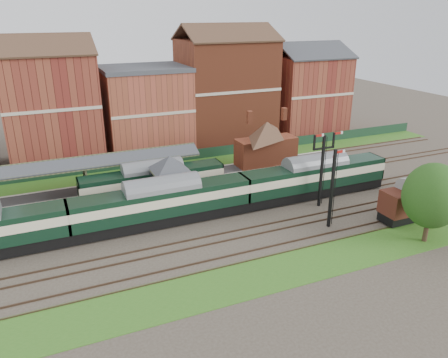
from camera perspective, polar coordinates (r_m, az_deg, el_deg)
name	(u,v)px	position (r m, az deg, el deg)	size (l,w,h in m)	color
ground	(209,216)	(45.78, -2.00, -4.80)	(160.00, 160.00, 0.00)	#473D33
grass_back	(165,168)	(59.83, -7.66, 1.42)	(90.00, 4.50, 0.06)	#2D6619
grass_front	(263,275)	(36.30, 5.16, -12.36)	(90.00, 5.00, 0.06)	#2D6619
fence	(161,159)	(61.42, -8.22, 2.62)	(90.00, 0.12, 1.50)	#193823
platform	(140,186)	(52.87, -10.98, -0.94)	(55.00, 3.40, 1.00)	#2D2D2D
signal_box	(171,181)	(46.45, -6.97, -0.26)	(5.40, 5.40, 6.00)	#6E7D59
brick_hut	(239,187)	(49.84, 1.95, -1.07)	(3.20, 2.64, 2.94)	maroon
station_building	(266,142)	(57.44, 5.54, 4.79)	(8.10, 8.10, 5.90)	brown
canopy	(83,160)	(50.69, -17.90, 2.36)	(26.00, 3.89, 4.08)	#41492D
semaphore_bracket	(322,166)	(47.45, 12.72, 1.68)	(3.60, 0.25, 8.18)	black
semaphore_siding	(332,188)	(43.12, 13.95, -1.10)	(1.23, 0.25, 8.00)	black
town_backdrop	(145,105)	(66.36, -10.32, 9.48)	(69.00, 10.00, 16.00)	brown
dmu_train	(163,202)	(43.41, -8.00, -3.02)	(53.41, 2.81, 4.10)	black
platform_railcar	(153,181)	(49.49, -9.23, -0.26)	(16.18, 2.55, 3.73)	black
goods_van_a	(409,202)	(47.78, 23.02, -2.76)	(5.86, 2.54, 3.56)	black
tree_far	(432,196)	(43.13, 25.58, -1.99)	(5.22, 5.22, 7.61)	#382619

